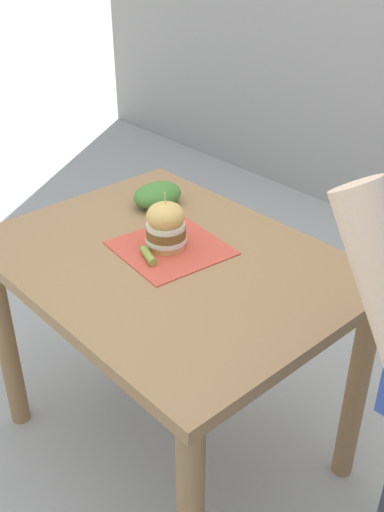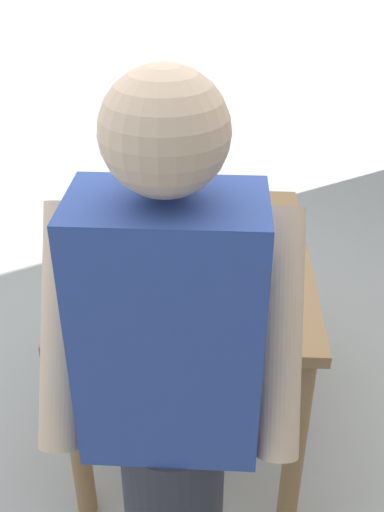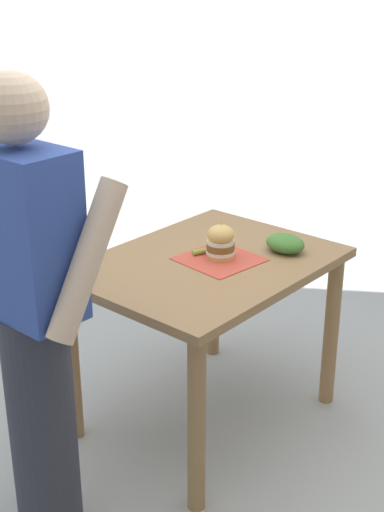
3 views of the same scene
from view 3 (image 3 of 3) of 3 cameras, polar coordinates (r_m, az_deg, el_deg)
name	(u,v)px [view 3 (image 3 of 3)]	position (r m, az deg, el deg)	size (l,w,h in m)	color
ground_plane	(206,416)	(3.45, 1.11, -12.68)	(80.00, 80.00, 0.00)	#ADAAA3
patio_table	(207,289)	(3.11, 1.20, -2.63)	(0.83, 1.10, 0.80)	#9E7247
serving_paper	(219,259)	(3.06, 2.21, -0.26)	(0.31, 0.31, 0.00)	#D64C38
sandwich	(221,242)	(3.05, 2.30, 1.14)	(0.13, 0.13, 0.18)	#E5B25B
pickle_spear	(202,251)	(3.11, 0.78, 0.38)	(0.02, 0.02, 0.09)	#8EA83D
side_salad	(285,243)	(3.16, 7.47, 1.01)	(0.18, 0.14, 0.08)	#477F33
diner_across_table	(33,316)	(2.45, -12.62, -4.68)	(0.55, 0.35, 1.69)	#33333D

